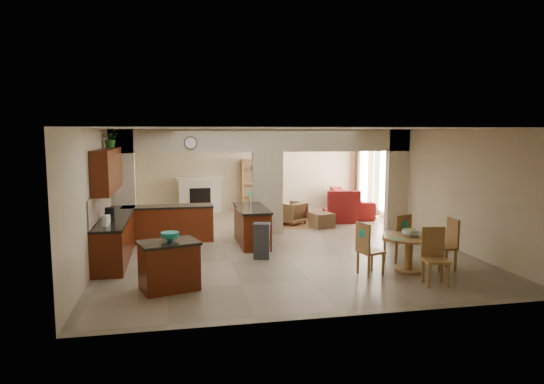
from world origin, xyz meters
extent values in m
plane|color=#82715A|center=(0.00, 0.00, 0.00)|extent=(10.00, 10.00, 0.00)
plane|color=white|center=(0.00, 0.00, 2.80)|extent=(10.00, 10.00, 0.00)
plane|color=#C7B091|center=(0.00, 5.00, 1.40)|extent=(8.00, 0.00, 8.00)
plane|color=#C7B091|center=(0.00, -5.00, 1.40)|extent=(8.00, 0.00, 8.00)
plane|color=#C7B091|center=(-4.00, 0.00, 1.40)|extent=(0.00, 10.00, 10.00)
plane|color=#C7B091|center=(4.00, 0.00, 1.40)|extent=(0.00, 10.00, 10.00)
cube|color=#C7B091|center=(-3.70, 1.00, 1.40)|extent=(0.60, 0.25, 2.80)
cube|color=#C7B091|center=(0.00, 1.00, 1.10)|extent=(0.80, 0.25, 2.20)
cube|color=#C7B091|center=(3.70, 1.00, 1.40)|extent=(0.60, 0.25, 2.80)
cube|color=#C7B091|center=(0.00, 1.00, 2.50)|extent=(8.00, 0.25, 0.60)
cube|color=#461B08|center=(-3.70, -0.80, 0.43)|extent=(0.60, 3.20, 0.86)
cube|color=black|center=(-3.70, -0.80, 0.89)|extent=(0.62, 3.22, 0.05)
cube|color=tan|center=(-3.98, -0.80, 1.20)|extent=(0.02, 3.20, 0.55)
cube|color=#461B08|center=(-2.60, 0.57, 0.43)|extent=(2.20, 0.60, 0.86)
cube|color=black|center=(-2.60, 0.57, 0.89)|extent=(2.22, 0.62, 0.05)
cube|color=#461B08|center=(-3.82, -0.80, 1.92)|extent=(0.35, 2.40, 0.90)
cube|color=#461B08|center=(-0.60, -0.10, 0.43)|extent=(0.65, 1.80, 0.86)
cube|color=black|center=(-0.60, -0.10, 0.89)|extent=(0.70, 1.85, 0.05)
cube|color=silver|center=(-0.60, -0.95, 0.42)|extent=(0.58, 0.04, 0.70)
cylinder|color=#50311A|center=(-2.00, 0.85, 2.45)|extent=(0.34, 0.03, 0.34)
cube|color=brown|center=(1.20, 2.10, 0.01)|extent=(1.60, 1.30, 0.01)
cube|color=beige|center=(-1.60, 4.84, 0.55)|extent=(1.40, 0.28, 1.10)
cube|color=black|center=(-1.60, 4.70, 0.50)|extent=(0.70, 0.04, 0.70)
cube|color=beige|center=(-1.60, 4.82, 1.15)|extent=(1.60, 0.35, 0.10)
cube|color=brown|center=(0.35, 4.82, 0.90)|extent=(1.00, 0.32, 1.80)
cube|color=white|center=(3.97, 2.30, 1.20)|extent=(0.02, 0.90, 1.90)
cube|color=white|center=(3.97, 4.00, 1.20)|extent=(0.02, 0.90, 1.90)
cube|color=white|center=(3.97, 3.15, 1.05)|extent=(0.02, 0.70, 2.10)
cube|color=#44201B|center=(3.93, 1.70, 1.20)|extent=(0.10, 0.28, 2.30)
cube|color=#44201B|center=(3.93, 2.90, 1.20)|extent=(0.10, 0.28, 2.30)
cube|color=#44201B|center=(3.93, 3.40, 1.20)|extent=(0.10, 0.28, 2.30)
cube|color=#44201B|center=(3.93, 4.60, 1.20)|extent=(0.10, 0.28, 2.30)
cylinder|color=white|center=(1.50, 3.00, 2.56)|extent=(1.00, 1.00, 0.10)
cube|color=#461B08|center=(-2.54, -3.22, 0.40)|extent=(1.08, 0.90, 0.80)
cube|color=black|center=(-2.54, -3.22, 0.83)|extent=(1.15, 0.96, 0.05)
cylinder|color=teal|center=(-2.51, -3.16, 0.93)|extent=(0.31, 0.31, 0.15)
cube|color=#2D2D2F|center=(-0.60, -1.49, 0.36)|extent=(0.40, 0.37, 0.72)
cylinder|color=brown|center=(2.04, -3.05, 0.69)|extent=(1.04, 1.04, 0.04)
cylinder|color=brown|center=(2.04, -3.05, 0.35)|extent=(0.15, 0.15, 0.67)
cylinder|color=brown|center=(2.04, -3.05, 0.03)|extent=(0.53, 0.53, 0.06)
cylinder|color=#7AA322|center=(2.06, -3.05, 0.79)|extent=(0.30, 0.30, 0.16)
imported|color=maroon|center=(3.30, 3.56, 0.41)|extent=(2.98, 1.60, 0.83)
cube|color=maroon|center=(2.51, 2.30, 0.20)|extent=(1.08, 0.93, 0.39)
imported|color=maroon|center=(0.96, 2.22, 0.33)|extent=(1.01, 1.01, 0.67)
cube|color=maroon|center=(1.69, 1.56, 0.21)|extent=(0.70, 0.70, 0.42)
imported|color=#1C5416|center=(-3.82, -0.03, 2.58)|extent=(0.38, 0.33, 0.42)
cube|color=brown|center=(2.17, -2.25, 0.45)|extent=(0.53, 0.53, 0.05)
cube|color=brown|center=(2.28, -2.04, 0.22)|extent=(0.04, 0.04, 0.44)
cube|color=brown|center=(1.95, -2.14, 0.22)|extent=(0.04, 0.04, 0.44)
cube|color=brown|center=(2.38, -2.36, 0.22)|extent=(0.04, 0.04, 0.44)
cube|color=brown|center=(2.05, -2.47, 0.22)|extent=(0.04, 0.04, 0.44)
cube|color=brown|center=(2.22, -2.43, 0.75)|extent=(0.41, 0.16, 0.55)
cube|color=teal|center=(2.23, -2.46, 0.82)|extent=(0.14, 0.05, 0.14)
cube|color=brown|center=(2.79, -3.04, 0.45)|extent=(0.43, 0.43, 0.05)
cube|color=brown|center=(2.63, -2.87, 0.22)|extent=(0.04, 0.04, 0.44)
cube|color=brown|center=(2.62, -3.21, 0.22)|extent=(0.04, 0.04, 0.44)
cube|color=brown|center=(2.97, -2.87, 0.22)|extent=(0.04, 0.04, 0.44)
cube|color=brown|center=(2.96, -3.21, 0.22)|extent=(0.04, 0.04, 0.44)
cube|color=brown|center=(2.98, -3.04, 0.75)|extent=(0.05, 0.42, 0.55)
cube|color=teal|center=(3.01, -3.04, 0.82)|extent=(0.01, 0.14, 0.14)
cube|color=brown|center=(2.13, -3.90, 0.45)|extent=(0.49, 0.49, 0.05)
cube|color=brown|center=(1.93, -4.04, 0.22)|extent=(0.04, 0.04, 0.44)
cube|color=brown|center=(2.26, -4.10, 0.22)|extent=(0.04, 0.04, 0.44)
cube|color=brown|center=(2.00, -3.70, 0.22)|extent=(0.04, 0.04, 0.44)
cube|color=brown|center=(2.33, -3.77, 0.22)|extent=(0.04, 0.04, 0.44)
cube|color=brown|center=(2.17, -3.72, 0.75)|extent=(0.42, 0.12, 0.55)
cube|color=teal|center=(2.17, -3.69, 0.82)|extent=(0.14, 0.04, 0.14)
cube|color=brown|center=(1.24, -3.06, 0.45)|extent=(0.52, 0.52, 0.05)
cube|color=brown|center=(1.45, -3.18, 0.22)|extent=(0.04, 0.04, 0.44)
cube|color=brown|center=(1.36, -2.85, 0.22)|extent=(0.04, 0.04, 0.44)
cube|color=brown|center=(1.13, -3.27, 0.22)|extent=(0.04, 0.04, 0.44)
cube|color=brown|center=(1.04, -2.94, 0.22)|extent=(0.04, 0.04, 0.44)
cube|color=brown|center=(1.06, -3.11, 0.75)|extent=(0.15, 0.42, 0.55)
cube|color=teal|center=(1.04, -3.12, 0.82)|extent=(0.05, 0.14, 0.14)
camera|label=1|loc=(-2.39, -11.59, 2.74)|focal=32.00mm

